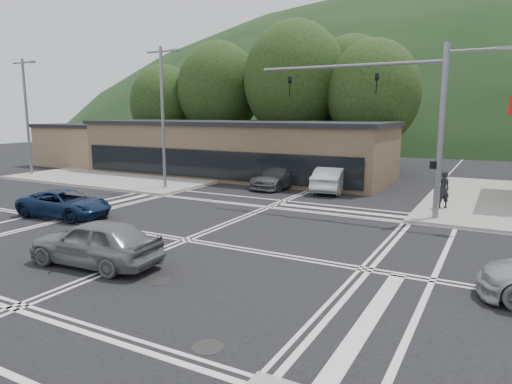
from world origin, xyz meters
The scene contains 19 objects.
ground centered at (0.00, 0.00, 0.00)m, with size 120.00×120.00×0.00m, color black.
sidewalk_nw centered at (-15.00, 15.00, 0.07)m, with size 16.00×16.00×0.15m, color gray.
commercial_row centered at (-8.00, 17.00, 2.00)m, with size 24.00×8.00×4.00m, color brown.
commercial_nw centered at (-24.00, 17.00, 1.80)m, with size 8.00×7.00×3.60m, color #846B4F.
hill_north centered at (0.00, 90.00, 0.00)m, with size 252.00×126.00×140.00m, color black.
tree_n_a centered at (-14.00, 24.00, 7.14)m, with size 8.00×8.00×11.75m.
tree_n_b centered at (-6.00, 24.00, 7.79)m, with size 9.00×9.00×12.98m.
tree_n_c centered at (1.00, 24.00, 6.49)m, with size 7.60×7.60×10.87m.
tree_n_d centered at (-20.00, 23.00, 5.84)m, with size 6.80×6.80×9.76m.
tree_n_e centered at (-2.00, 28.00, 7.14)m, with size 8.40×8.40×11.98m.
streetlight_nw centered at (-8.44, 9.00, 5.05)m, with size 2.50×0.25×9.00m.
streetlight_w centered at (-21.94, 9.00, 5.05)m, with size 2.50×0.25×9.00m.
signal_mast_ne centered at (6.95, 8.20, 5.07)m, with size 11.65×0.30×8.00m.
car_blue_west centered at (-7.60, 0.50, 0.65)m, with size 2.14×4.64×1.29m, color #0E1E3E.
car_grey_center centered at (-0.78, -3.81, 0.78)m, with size 1.85×4.60×1.57m, color slate.
car_queue_a centered at (1.34, 13.50, 0.80)m, with size 1.70×4.88×1.61m, color silver.
car_queue_b centered at (1.00, 17.04, 0.85)m, with size 2.01×5.00×1.70m, color #B2B2AE.
car_northbound centered at (-2.20, 13.30, 0.75)m, with size 2.09×5.15×1.49m, color #545558.
pedestrian centered at (8.21, 10.68, 1.10)m, with size 0.69×0.45×1.89m, color black.
Camera 1 is at (10.75, -13.98, 4.99)m, focal length 32.00 mm.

